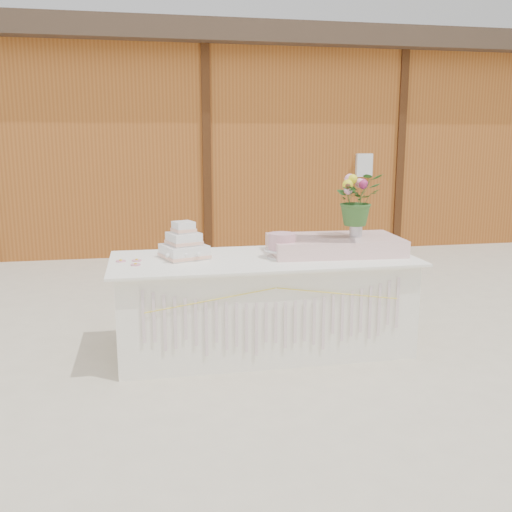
% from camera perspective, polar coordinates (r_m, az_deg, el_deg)
% --- Properties ---
extents(ground, '(80.00, 80.00, 0.00)m').
position_cam_1_polar(ground, '(4.75, 0.71, -9.27)').
color(ground, beige).
rests_on(ground, ground).
extents(barn, '(12.60, 4.60, 3.30)m').
position_cam_1_polar(barn, '(10.37, -6.27, 11.47)').
color(barn, '#995620').
rests_on(barn, ground).
extents(cake_table, '(2.40, 1.00, 0.77)m').
position_cam_1_polar(cake_table, '(4.62, 0.73, -4.80)').
color(cake_table, white).
rests_on(cake_table, ground).
extents(wedding_cake, '(0.41, 0.41, 0.29)m').
position_cam_1_polar(wedding_cake, '(4.52, -7.21, 1.03)').
color(wedding_cake, white).
rests_on(wedding_cake, cake_table).
extents(pink_cake_stand, '(0.27, 0.27, 0.20)m').
position_cam_1_polar(pink_cake_stand, '(4.49, 2.61, 1.19)').
color(pink_cake_stand, white).
rests_on(pink_cake_stand, cake_table).
extents(satin_runner, '(1.09, 0.67, 0.13)m').
position_cam_1_polar(satin_runner, '(4.74, 7.85, 1.11)').
color(satin_runner, beige).
rests_on(satin_runner, cake_table).
extents(flower_vase, '(0.10, 0.10, 0.14)m').
position_cam_1_polar(flower_vase, '(4.77, 9.96, 2.79)').
color(flower_vase, silver).
rests_on(flower_vase, satin_runner).
extents(bouquet, '(0.45, 0.41, 0.43)m').
position_cam_1_polar(bouquet, '(4.74, 10.08, 6.19)').
color(bouquet, '#305D25').
rests_on(bouquet, flower_vase).
extents(loose_flowers, '(0.25, 0.39, 0.02)m').
position_cam_1_polar(loose_flowers, '(4.45, -12.72, -0.52)').
color(loose_flowers, pink).
rests_on(loose_flowers, cake_table).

